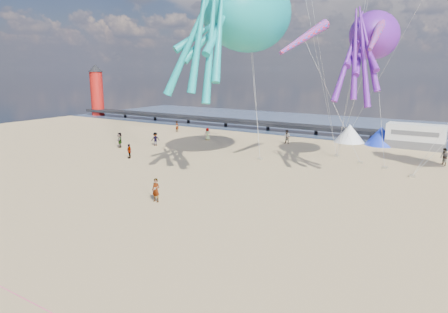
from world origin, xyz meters
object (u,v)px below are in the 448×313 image
beachgoer_5 (177,127)px  sandbag_b (385,168)px  standing_person (156,190)px  windsock_right (376,35)px  sandbag_e (337,156)px  beachgoer_1 (287,137)px  beachgoer_0 (208,134)px  beachgoer_2 (155,139)px  motorhome_0 (415,136)px  tent_blue (381,136)px  sandbag_c (412,176)px  beachgoer_7 (444,157)px  beachgoer_3 (129,151)px  beachgoer_4 (120,140)px  sandbag_a (260,159)px  lighthouse (97,94)px  kite_octopus_purple (374,35)px  kite_octopus_teal (248,12)px  windsock_left (250,22)px  sandbag_d (360,162)px  tent_white (349,133)px  windsock_mid (304,38)px

beachgoer_5 → sandbag_b: beachgoer_5 is taller
standing_person → windsock_right: (11.41, 15.00, 11.42)m
sandbag_e → windsock_right: bearing=-56.8°
beachgoer_1 → beachgoer_5: size_ratio=1.05×
beachgoer_1 → beachgoer_0: bearing=-158.1°
beachgoer_2 → motorhome_0: bearing=157.0°
tent_blue → beachgoer_2: bearing=-146.9°
beachgoer_2 → sandbag_e: 22.33m
beachgoer_1 → sandbag_c: 18.72m
beachgoer_7 → motorhome_0: bearing=161.1°
sandbag_b → sandbag_c: size_ratio=1.00×
beachgoer_0 → beachgoer_5: bearing=-57.1°
motorhome_0 → sandbag_b: bearing=-94.5°
motorhome_0 → beachgoer_3: 34.33m
beachgoer_3 → beachgoer_5: beachgoer_5 is taller
beachgoer_2 → beachgoer_7: (31.94, 7.65, 0.02)m
beachgoer_4 → sandbag_b: size_ratio=3.74×
motorhome_0 → sandbag_a: 20.70m
beachgoer_0 → sandbag_e: bearing=140.9°
sandbag_b → windsock_right: 13.01m
sandbag_b → beachgoer_3: bearing=-158.0°
lighthouse → sandbag_b: bearing=-15.5°
sandbag_b → kite_octopus_purple: 12.66m
beachgoer_4 → sandbag_b: bearing=58.7°
kite_octopus_teal → windsock_left: (-0.44, 1.34, -0.73)m
beachgoer_4 → beachgoer_7: bearing=64.6°
kite_octopus_teal → sandbag_e: bearing=64.5°
standing_person → windsock_left: bearing=88.0°
standing_person → sandbag_a: size_ratio=3.54×
windsock_right → sandbag_d: bearing=104.9°
beachgoer_7 → sandbag_d: bearing=-106.5°
beachgoer_3 → sandbag_a: bearing=48.3°
motorhome_0 → beachgoer_2: size_ratio=3.86×
beachgoer_2 → beachgoer_4: (-2.98, -3.23, 0.08)m
beachgoer_3 → kite_octopus_purple: kite_octopus_purple is taller
tent_blue → windsock_left: size_ratio=0.64×
windsock_right → tent_blue: bearing=94.1°
motorhome_0 → tent_white: size_ratio=1.65×
sandbag_d → windsock_right: 13.48m
sandbag_a → beachgoer_5: bearing=152.2°
beachgoer_5 → windsock_right: 35.14m
tent_blue → beachgoer_1: size_ratio=2.21×
standing_person → beachgoer_5: standing_person is taller
tent_white → windsock_mid: (-0.29, -17.05, 11.16)m
beachgoer_7 → sandbag_d: beachgoer_7 is taller
beachgoer_4 → windsock_mid: (22.88, 1.93, 11.43)m
motorhome_0 → lighthouse: bearing=176.3°
beachgoer_2 → beachgoer_4: size_ratio=0.91×
windsock_mid → standing_person: bearing=-88.7°
tent_blue → windsock_right: (2.16, -17.35, 11.10)m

